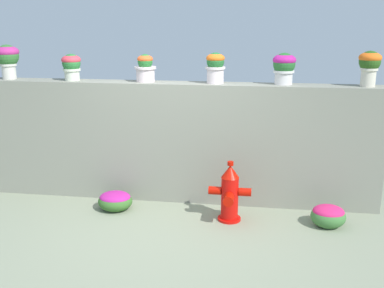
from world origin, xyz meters
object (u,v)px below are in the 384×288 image
potted_plant_0 (7,57)px  flower_bush_left (328,215)px  potted_plant_4 (284,66)px  potted_plant_2 (145,67)px  flower_bush_right (115,200)px  potted_plant_3 (215,66)px  potted_plant_1 (71,65)px  fire_hydrant (230,194)px  potted_plant_5 (370,64)px

potted_plant_0 → flower_bush_left: size_ratio=1.13×
flower_bush_left → potted_plant_4: bearing=130.8°
potted_plant_2 → flower_bush_right: (-0.32, -0.57, -1.72)m
potted_plant_3 → potted_plant_2: bearing=179.1°
potted_plant_1 → flower_bush_left: (3.50, -0.66, -1.73)m
potted_plant_0 → potted_plant_2: (2.00, -0.00, -0.12)m
flower_bush_left → fire_hydrant: bearing=-179.6°
potted_plant_0 → potted_plant_3: bearing=-0.3°
potted_plant_3 → fire_hydrant: (0.27, -0.68, -1.54)m
flower_bush_left → potted_plant_3: bearing=155.9°
flower_bush_right → potted_plant_1: bearing=142.7°
potted_plant_4 → flower_bush_left: bearing=-49.2°
potted_plant_1 → potted_plant_2: bearing=1.2°
potted_plant_4 → fire_hydrant: size_ratio=0.52×
flower_bush_left → flower_bush_right: (-2.78, 0.11, -0.01)m
potted_plant_3 → potted_plant_5: bearing=-0.5°
potted_plant_2 → potted_plant_1: bearing=-178.8°
potted_plant_3 → fire_hydrant: size_ratio=0.52×
potted_plant_4 → flower_bush_right: (-2.18, -0.59, -1.77)m
fire_hydrant → flower_bush_right: bearing=175.7°
flower_bush_right → potted_plant_3: bearing=23.6°
potted_plant_1 → flower_bush_right: size_ratio=0.79×
potted_plant_5 → fire_hydrant: 2.41m
potted_plant_1 → potted_plant_5: 3.95m
potted_plant_5 → flower_bush_right: potted_plant_5 is taller
potted_plant_2 → potted_plant_3: (0.96, -0.02, 0.04)m
potted_plant_4 → potted_plant_0: bearing=-179.8°
potted_plant_4 → potted_plant_3: bearing=-178.2°
potted_plant_2 → potted_plant_4: potted_plant_4 is taller
potted_plant_0 → potted_plant_2: size_ratio=1.30×
flower_bush_right → potted_plant_4: bearing=15.1°
potted_plant_3 → flower_bush_right: bearing=-156.4°
potted_plant_0 → potted_plant_2: bearing=-0.0°
potted_plant_0 → fire_hydrant: 3.68m
potted_plant_0 → potted_plant_4: bearing=0.2°
flower_bush_left → potted_plant_0: bearing=171.3°
potted_plant_4 → flower_bush_right: bearing=-164.9°
potted_plant_3 → fire_hydrant: 1.71m
potted_plant_2 → fire_hydrant: size_ratio=0.48×
potted_plant_2 → flower_bush_left: 3.07m
potted_plant_1 → flower_bush_right: (0.72, -0.55, -1.75)m
potted_plant_5 → potted_plant_0: bearing=179.6°
potted_plant_1 → potted_plant_4: 2.90m
potted_plant_2 → potted_plant_4: bearing=0.4°
potted_plant_0 → potted_plant_5: 4.91m
potted_plant_0 → potted_plant_2: potted_plant_0 is taller
potted_plant_0 → flower_bush_right: (1.68, -0.57, -1.84)m
potted_plant_1 → fire_hydrant: size_ratio=0.47×
potted_plant_4 → flower_bush_right: size_ratio=0.88×
potted_plant_1 → potted_plant_4: (2.90, 0.03, 0.03)m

